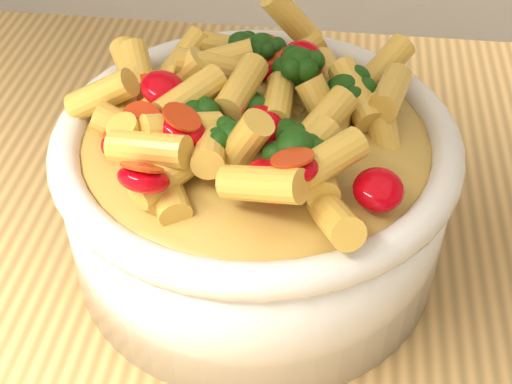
# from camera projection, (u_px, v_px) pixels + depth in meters

# --- Properties ---
(serving_bowl) EXTENTS (0.27, 0.27, 0.11)m
(serving_bowl) POSITION_uv_depth(u_px,v_px,m) (256.00, 190.00, 0.49)
(serving_bowl) COLOR white
(serving_bowl) RESTS_ON table
(pasta_salad) EXTENTS (0.21, 0.21, 0.05)m
(pasta_salad) POSITION_uv_depth(u_px,v_px,m) (256.00, 105.00, 0.44)
(pasta_salad) COLOR gold
(pasta_salad) RESTS_ON serving_bowl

